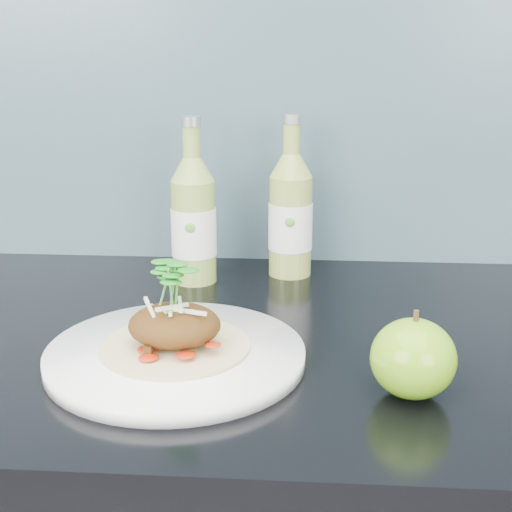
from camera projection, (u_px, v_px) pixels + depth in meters
The scene contains 6 objects.
subway_backsplash at pixel (277, 21), 1.01m from camera, with size 4.00×0.02×0.70m, color #71A0B2.
dinner_plate at pixel (176, 355), 0.74m from camera, with size 0.34×0.34×0.02m.
pork_taco at pixel (174, 323), 0.73m from camera, with size 0.16×0.16×0.10m.
green_apple at pixel (413, 358), 0.67m from camera, with size 0.09×0.09×0.09m.
cider_bottle_left at pixel (194, 221), 0.98m from camera, with size 0.08×0.08×0.23m.
cider_bottle_right at pixel (291, 215), 1.00m from camera, with size 0.08×0.08×0.23m.
Camera 1 is at (0.05, 0.93, 1.22)m, focal length 50.00 mm.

